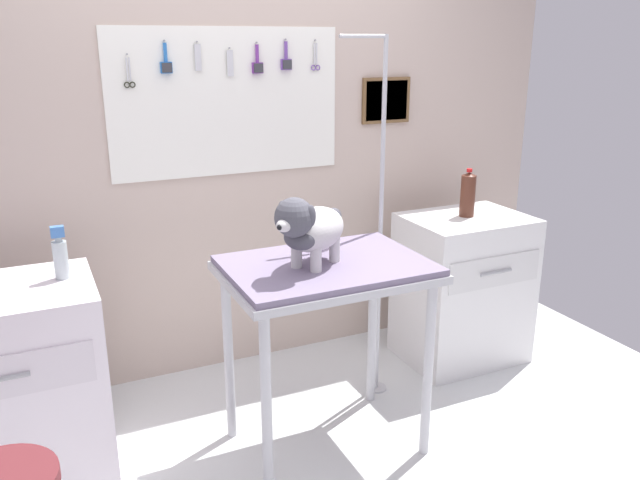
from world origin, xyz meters
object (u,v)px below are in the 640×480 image
(grooming_arm, at_px, (379,237))
(spray_bottle_short, at_px, (60,256))
(cabinet_right, at_px, (463,288))
(counter_left, at_px, (3,388))
(soda_bottle, at_px, (468,194))
(grooming_table, at_px, (326,285))
(dog, at_px, (309,228))

(grooming_arm, xyz_separation_m, spray_bottle_short, (-1.48, 0.06, 0.09))
(cabinet_right, bearing_deg, counter_left, -177.37)
(grooming_arm, height_order, soda_bottle, grooming_arm)
(counter_left, height_order, cabinet_right, same)
(grooming_table, bearing_deg, cabinet_right, 22.84)
(dog, distance_m, counter_left, 1.44)
(grooming_table, distance_m, counter_left, 1.41)
(dog, height_order, spray_bottle_short, dog)
(counter_left, bearing_deg, dog, -17.21)
(dog, height_order, soda_bottle, dog)
(dog, distance_m, cabinet_right, 1.44)
(grooming_table, distance_m, spray_bottle_short, 1.12)
(grooming_table, bearing_deg, counter_left, 165.01)
(dog, height_order, counter_left, dog)
(grooming_arm, height_order, counter_left, grooming_arm)
(grooming_table, relative_size, cabinet_right, 1.05)
(grooming_arm, xyz_separation_m, soda_bottle, (0.65, 0.15, 0.12))
(counter_left, xyz_separation_m, soda_bottle, (2.42, 0.13, 0.56))
(dog, xyz_separation_m, cabinet_right, (1.19, 0.49, -0.64))
(spray_bottle_short, relative_size, soda_bottle, 0.83)
(grooming_arm, bearing_deg, counter_left, 179.26)
(dog, bearing_deg, spray_bottle_short, 156.04)
(cabinet_right, bearing_deg, soda_bottle, 79.43)
(grooming_arm, relative_size, counter_left, 2.14)
(grooming_table, height_order, grooming_arm, grooming_arm)
(soda_bottle, bearing_deg, grooming_arm, -167.05)
(grooming_table, height_order, dog, dog)
(soda_bottle, bearing_deg, dog, -156.99)
(grooming_table, xyz_separation_m, soda_bottle, (1.10, 0.48, 0.19))
(spray_bottle_short, bearing_deg, grooming_table, -20.75)
(dog, relative_size, counter_left, 0.49)
(counter_left, xyz_separation_m, cabinet_right, (2.42, 0.11, 0.00))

